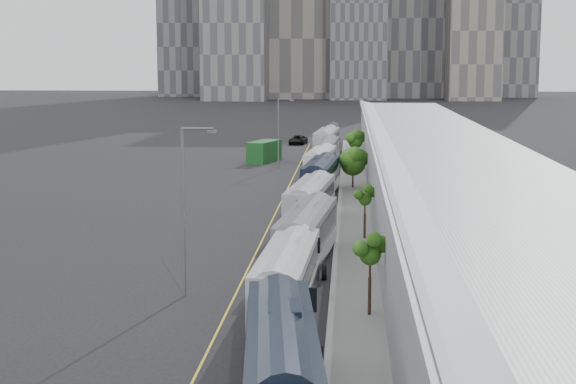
# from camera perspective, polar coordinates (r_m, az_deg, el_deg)

# --- Properties ---
(sidewalk) EXTENTS (10.00, 170.00, 0.12)m
(sidewalk) POSITION_cam_1_polar(r_m,az_deg,el_deg) (67.16, 7.29, -3.19)
(sidewalk) COLOR gray
(sidewalk) RESTS_ON ground
(lane_line) EXTENTS (0.12, 160.00, 0.02)m
(lane_line) POSITION_cam_1_polar(r_m,az_deg,el_deg) (67.37, -1.67, -3.13)
(lane_line) COLOR gold
(lane_line) RESTS_ON ground
(depot) EXTENTS (12.45, 160.40, 7.20)m
(depot) POSITION_cam_1_polar(r_m,az_deg,el_deg) (66.91, 10.76, -0.31)
(depot) COLOR gray
(depot) RESTS_ON ground
(bus_1) EXTENTS (3.95, 13.43, 3.87)m
(bus_1) POSITION_cam_1_polar(r_m,az_deg,el_deg) (34.77, -0.44, -11.53)
(bus_1) COLOR black
(bus_1) RESTS_ON ground
(bus_2) EXTENTS (3.10, 12.82, 3.72)m
(bus_2) POSITION_cam_1_polar(r_m,az_deg,el_deg) (48.04, -0.06, -5.95)
(bus_2) COLOR silver
(bus_2) RESTS_ON ground
(bus_3) EXTENTS (3.84, 13.36, 3.85)m
(bus_3) POSITION_cam_1_polar(r_m,az_deg,el_deg) (59.66, 1.23, -3.06)
(bus_3) COLOR slate
(bus_3) RESTS_ON ground
(bus_4) EXTENTS (3.86, 13.18, 3.80)m
(bus_4) POSITION_cam_1_polar(r_m,az_deg,el_deg) (73.35, 1.45, -0.91)
(bus_4) COLOR #B0B1BA
(bus_4) RESTS_ON ground
(bus_5) EXTENTS (3.60, 13.30, 3.84)m
(bus_5) POSITION_cam_1_polar(r_m,az_deg,el_deg) (88.92, 2.15, 0.75)
(bus_5) COLOR black
(bus_5) RESTS_ON ground
(bus_6) EXTENTS (3.51, 12.47, 3.60)m
(bus_6) POSITION_cam_1_polar(r_m,az_deg,el_deg) (102.52, 2.11, 1.71)
(bus_6) COLOR white
(bus_6) RESTS_ON ground
(bus_7) EXTENTS (3.20, 12.65, 3.66)m
(bus_7) POSITION_cam_1_polar(r_m,az_deg,el_deg) (114.97, 2.51, 2.45)
(bus_7) COLOR slate
(bus_7) RESTS_ON ground
(bus_8) EXTENTS (3.61, 13.46, 3.89)m
(bus_8) POSITION_cam_1_polar(r_m,az_deg,el_deg) (129.07, 2.51, 3.15)
(bus_8) COLOR #B6B7C1
(bus_8) RESTS_ON ground
(bus_9) EXTENTS (2.69, 12.00, 3.50)m
(bus_9) POSITION_cam_1_polar(r_m,az_deg,el_deg) (142.58, 2.83, 3.58)
(bus_9) COLOR black
(bus_9) RESTS_ON ground
(tree_1) EXTENTS (1.16, 1.16, 4.15)m
(tree_1) POSITION_cam_1_polar(r_m,az_deg,el_deg) (46.93, 5.34, -3.98)
(tree_1) COLOR black
(tree_1) RESTS_ON ground
(tree_2) EXTENTS (1.02, 1.02, 3.79)m
(tree_2) POSITION_cam_1_polar(r_m,az_deg,el_deg) (67.35, 5.00, -0.46)
(tree_2) COLOR black
(tree_2) RESTS_ON ground
(tree_3) EXTENTS (2.67, 2.67, 4.47)m
(tree_3) POSITION_cam_1_polar(r_m,az_deg,el_deg) (94.44, 4.22, 2.10)
(tree_3) COLOR black
(tree_3) RESTS_ON ground
(tree_4) EXTENTS (1.92, 1.92, 4.60)m
(tree_4) POSITION_cam_1_polar(r_m,az_deg,el_deg) (114.21, 4.38, 3.44)
(tree_4) COLOR black
(tree_4) RESTS_ON ground
(street_lamp_near) EXTENTS (2.04, 0.22, 9.85)m
(street_lamp_near) POSITION_cam_1_polar(r_m,az_deg,el_deg) (50.74, -6.60, -0.55)
(street_lamp_near) COLOR #59595E
(street_lamp_near) RESTS_ON ground
(street_lamp_far) EXTENTS (2.04, 0.22, 8.89)m
(street_lamp_far) POSITION_cam_1_polar(r_m,az_deg,el_deg) (112.29, -0.53, 4.16)
(street_lamp_far) COLOR #59595E
(street_lamp_far) RESTS_ON ground
(shipping_container) EXTENTS (4.37, 7.08, 2.85)m
(shipping_container) POSITION_cam_1_polar(r_m,az_deg,el_deg) (119.75, -1.55, 2.64)
(shipping_container) COLOR #16491B
(shipping_container) RESTS_ON ground
(suv) EXTENTS (3.16, 5.62, 1.48)m
(suv) POSITION_cam_1_polar(r_m,az_deg,el_deg) (145.40, 0.65, 3.40)
(suv) COLOR black
(suv) RESTS_ON ground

